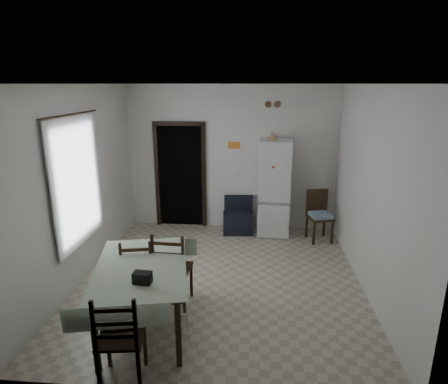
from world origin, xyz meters
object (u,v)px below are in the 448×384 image
dining_chair_near_head (121,336)px  navy_seat (238,215)px  dining_table (143,298)px  dining_chair_far_right (173,267)px  corner_chair (320,216)px  fridge (274,188)px  dining_chair_far_left (139,271)px

dining_chair_near_head → navy_seat: bearing=-111.2°
dining_table → dining_chair_far_right: size_ratio=1.49×
corner_chair → fridge: bearing=145.7°
dining_chair_far_right → navy_seat: bearing=-101.9°
dining_table → fridge: bearing=50.4°
fridge → dining_table: fridge is taller
navy_seat → dining_chair_far_right: size_ratio=0.65×
dining_chair_far_left → dining_chair_near_head: (0.24, -1.33, 0.02)m
fridge → dining_chair_far_right: size_ratio=1.75×
fridge → corner_chair: 1.03m
dining_table → dining_chair_far_right: bearing=54.9°
navy_seat → dining_chair_near_head: (-0.95, -4.06, 0.17)m
fridge → dining_chair_far_left: bearing=-122.5°
dining_table → dining_chair_near_head: 0.84m
corner_chair → dining_chair_far_right: (-2.31, -2.34, 0.05)m
dining_chair_near_head → corner_chair: bearing=-132.0°
dining_chair_far_right → fridge: bearing=-114.9°
fridge → dining_chair_far_left: size_ratio=1.89×
navy_seat → dining_chair_far_left: dining_chair_far_left is taller
corner_chair → dining_chair_far_right: dining_chair_far_right is taller
dining_table → dining_chair_far_left: size_ratio=1.61×
fridge → navy_seat: (-0.71, -0.00, -0.59)m
corner_chair → dining_table: size_ratio=0.61×
dining_table → navy_seat: bearing=61.2°
dining_table → dining_chair_far_left: bearing=100.5°
dining_chair_far_right → corner_chair: bearing=-130.9°
navy_seat → dining_chair_far_right: 2.76m
dining_chair_far_left → corner_chair: bearing=-150.8°
navy_seat → dining_table: 3.37m
fridge → dining_table: size_ratio=1.17×
dining_table → dining_chair_far_left: 0.54m
corner_chair → dining_table: (-2.56, -2.92, -0.07)m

